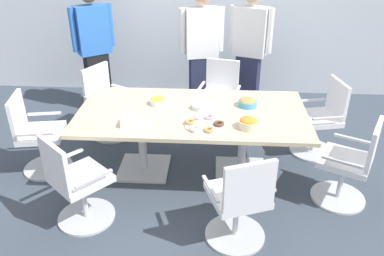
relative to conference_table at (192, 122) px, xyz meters
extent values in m
cube|color=#3D4754|center=(0.00, 0.00, -0.63)|extent=(10.00, 10.00, 0.01)
cube|color=silver|center=(0.00, 2.40, 0.77)|extent=(8.00, 0.10, 2.80)
cube|color=#CCB793|center=(0.00, 0.00, 0.10)|extent=(2.40, 1.20, 0.04)
cube|color=silver|center=(-0.55, 0.00, -0.61)|extent=(0.56, 0.56, 0.02)
cylinder|color=silver|center=(-0.55, 0.00, -0.26)|extent=(0.09, 0.09, 0.69)
cube|color=silver|center=(0.55, 0.00, -0.61)|extent=(0.56, 0.56, 0.02)
cylinder|color=silver|center=(0.55, 0.00, -0.26)|extent=(0.09, 0.09, 0.69)
cylinder|color=silver|center=(-1.65, -0.05, -0.61)|extent=(0.63, 0.63, 0.02)
cylinder|color=silver|center=(-1.65, -0.05, -0.40)|extent=(0.05, 0.05, 0.41)
cube|color=white|center=(-1.65, -0.05, -0.17)|extent=(0.53, 0.53, 0.06)
cube|color=white|center=(-1.85, -0.09, 0.07)|extent=(0.12, 0.44, 0.42)
cube|color=silver|center=(-1.69, 0.19, -0.05)|extent=(0.37, 0.09, 0.02)
cube|color=silver|center=(-1.61, -0.30, -0.05)|extent=(0.37, 0.09, 0.02)
cylinder|color=silver|center=(-0.96, -0.85, -0.61)|extent=(0.76, 0.76, 0.02)
cylinder|color=silver|center=(-0.96, -0.85, -0.40)|extent=(0.05, 0.05, 0.41)
cube|color=white|center=(-0.96, -0.85, -0.17)|extent=(0.65, 0.65, 0.06)
cube|color=white|center=(-1.10, -1.01, 0.07)|extent=(0.35, 0.32, 0.42)
cube|color=silver|center=(-1.14, -0.69, -0.05)|extent=(0.27, 0.29, 0.02)
cube|color=silver|center=(-0.78, -1.02, -0.05)|extent=(0.27, 0.29, 0.02)
cylinder|color=silver|center=(0.45, -1.01, -0.61)|extent=(0.70, 0.70, 0.02)
cylinder|color=silver|center=(0.45, -1.01, -0.40)|extent=(0.05, 0.05, 0.41)
cube|color=white|center=(0.45, -1.01, -0.17)|extent=(0.59, 0.59, 0.06)
cube|color=white|center=(0.52, -1.21, 0.07)|extent=(0.42, 0.19, 0.42)
cube|color=silver|center=(0.22, -1.10, -0.05)|extent=(0.16, 0.36, 0.02)
cube|color=silver|center=(0.68, -0.92, -0.05)|extent=(0.16, 0.36, 0.02)
cylinder|color=silver|center=(1.52, -0.41, -0.61)|extent=(0.73, 0.73, 0.02)
cylinder|color=silver|center=(1.52, -0.41, -0.40)|extent=(0.05, 0.05, 0.41)
cube|color=white|center=(1.52, -0.41, -0.17)|extent=(0.62, 0.62, 0.06)
cube|color=white|center=(1.71, -0.50, 0.07)|extent=(0.24, 0.41, 0.42)
cube|color=silver|center=(1.41, -0.62, -0.05)|extent=(0.34, 0.20, 0.02)
cube|color=silver|center=(1.63, -0.19, -0.05)|extent=(0.34, 0.20, 0.02)
cylinder|color=silver|center=(1.45, 0.50, -0.61)|extent=(0.64, 0.64, 0.02)
cylinder|color=silver|center=(1.45, 0.50, -0.40)|extent=(0.05, 0.05, 0.41)
cube|color=white|center=(1.45, 0.50, -0.17)|extent=(0.55, 0.55, 0.06)
cube|color=white|center=(1.65, 0.55, 0.07)|extent=(0.13, 0.44, 0.42)
cube|color=silver|center=(1.50, 0.26, -0.05)|extent=(0.37, 0.11, 0.02)
cube|color=silver|center=(1.40, 0.74, -0.05)|extent=(0.37, 0.11, 0.02)
cylinder|color=silver|center=(0.28, 1.03, -0.61)|extent=(0.65, 0.65, 0.02)
cylinder|color=silver|center=(0.28, 1.03, -0.40)|extent=(0.05, 0.05, 0.41)
cube|color=white|center=(0.28, 1.03, -0.17)|extent=(0.55, 0.55, 0.06)
cube|color=white|center=(0.33, 1.24, 0.07)|extent=(0.43, 0.14, 0.42)
cube|color=silver|center=(0.52, 0.98, -0.05)|extent=(0.11, 0.37, 0.02)
cube|color=silver|center=(0.04, 1.09, -0.05)|extent=(0.11, 0.37, 0.02)
cylinder|color=silver|center=(-1.09, 0.79, -0.61)|extent=(0.73, 0.73, 0.02)
cylinder|color=silver|center=(-1.09, 0.79, -0.40)|extent=(0.05, 0.05, 0.41)
cube|color=white|center=(-1.09, 0.79, -0.17)|extent=(0.62, 0.62, 0.06)
cube|color=white|center=(-1.28, 0.89, 0.07)|extent=(0.25, 0.40, 0.42)
cube|color=silver|center=(-0.98, 1.00, -0.05)|extent=(0.34, 0.20, 0.02)
cube|color=silver|center=(-1.21, 0.57, -0.05)|extent=(0.34, 0.20, 0.02)
cube|color=black|center=(-1.48, 1.61, -0.20)|extent=(0.38, 0.35, 0.84)
cube|color=blue|center=(-1.48, 1.61, 0.55)|extent=(0.49, 0.43, 0.67)
cylinder|color=blue|center=(-1.26, 1.77, 0.58)|extent=(0.11, 0.11, 0.60)
cylinder|color=blue|center=(-1.69, 1.46, 0.58)|extent=(0.11, 0.11, 0.60)
cube|color=#232842|center=(0.04, 1.56, -0.21)|extent=(0.36, 0.27, 0.84)
cube|color=white|center=(0.04, 1.56, 0.55)|extent=(0.48, 0.32, 0.66)
cylinder|color=white|center=(0.29, 1.63, 0.58)|extent=(0.10, 0.10, 0.60)
cylinder|color=white|center=(-0.22, 1.50, 0.58)|extent=(0.10, 0.10, 0.60)
cube|color=#232842|center=(0.70, 1.66, -0.21)|extent=(0.37, 0.30, 0.84)
cube|color=white|center=(0.70, 1.66, 0.55)|extent=(0.49, 0.36, 0.66)
cylinder|color=white|center=(0.95, 1.57, 0.58)|extent=(0.10, 0.10, 0.60)
cylinder|color=white|center=(0.45, 1.75, 0.58)|extent=(0.10, 0.10, 0.60)
cylinder|color=white|center=(-0.38, 0.16, 0.15)|extent=(0.18, 0.18, 0.06)
ellipsoid|color=yellow|center=(-0.38, 0.16, 0.18)|extent=(0.16, 0.16, 0.05)
cylinder|color=beige|center=(0.56, -0.33, 0.16)|extent=(0.20, 0.20, 0.08)
ellipsoid|color=orange|center=(0.56, -0.33, 0.20)|extent=(0.17, 0.17, 0.07)
cylinder|color=#4C9EC6|center=(0.59, 0.17, 0.16)|extent=(0.20, 0.20, 0.06)
ellipsoid|color=tan|center=(0.59, 0.17, 0.19)|extent=(0.18, 0.18, 0.06)
cylinder|color=white|center=(0.14, -0.31, 0.13)|extent=(0.38, 0.38, 0.01)
torus|color=brown|center=(0.28, -0.32, 0.15)|extent=(0.11, 0.11, 0.03)
torus|color=pink|center=(0.19, -0.17, 0.15)|extent=(0.11, 0.11, 0.03)
torus|color=white|center=(0.08, -0.18, 0.15)|extent=(0.11, 0.11, 0.03)
torus|color=tan|center=(0.00, -0.29, 0.15)|extent=(0.11, 0.11, 0.03)
torus|color=white|center=(0.05, -0.43, 0.15)|extent=(0.11, 0.11, 0.03)
torus|color=tan|center=(0.19, -0.44, 0.15)|extent=(0.11, 0.11, 0.03)
cylinder|color=white|center=(0.09, 0.08, 0.13)|extent=(0.19, 0.19, 0.01)
cylinder|color=silver|center=(0.09, 0.08, 0.13)|extent=(0.19, 0.19, 0.01)
cylinder|color=white|center=(0.09, 0.08, 0.14)|extent=(0.19, 0.19, 0.01)
cylinder|color=silver|center=(0.09, 0.08, 0.15)|extent=(0.19, 0.19, 0.01)
cylinder|color=white|center=(0.09, 0.08, 0.15)|extent=(0.19, 0.19, 0.01)
cylinder|color=silver|center=(0.09, 0.08, 0.16)|extent=(0.19, 0.19, 0.01)
cylinder|color=white|center=(0.09, 0.08, 0.16)|extent=(0.19, 0.19, 0.01)
cylinder|color=silver|center=(0.09, 0.08, 0.17)|extent=(0.19, 0.19, 0.01)
cube|color=white|center=(-0.58, -0.35, 0.16)|extent=(0.16, 0.16, 0.08)
camera|label=1|loc=(0.23, -3.71, 1.93)|focal=36.80mm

